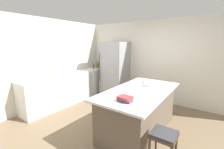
{
  "coord_description": "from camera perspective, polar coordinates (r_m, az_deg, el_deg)",
  "views": [
    {
      "loc": [
        1.75,
        -2.54,
        1.89
      ],
      "look_at": [
        -0.7,
        0.93,
        1.0
      ],
      "focal_mm": 24.16,
      "sensor_mm": 36.0,
      "label": 1
    }
  ],
  "objects": [
    {
      "name": "mixing_bowl",
      "position": [
        3.53,
        13.92,
        -3.61
      ],
      "size": [
        0.22,
        0.22,
        0.09
      ],
      "color": "silver",
      "rests_on": "kitchen_island"
    },
    {
      "name": "counter_run_left",
      "position": [
        5.13,
        -15.4,
        -4.68
      ],
      "size": [
        0.64,
        3.15,
        0.94
      ],
      "color": "silver",
      "rests_on": "ground_plane"
    },
    {
      "name": "wall_left",
      "position": [
        4.95,
        -23.42,
        4.0
      ],
      "size": [
        0.1,
        6.0,
        2.6
      ],
      "primitive_type": "cube",
      "color": "silver",
      "rests_on": "ground_plane"
    },
    {
      "name": "ground_plane",
      "position": [
        3.62,
        0.65,
        -19.64
      ],
      "size": [
        7.2,
        7.2,
        0.0
      ],
      "primitive_type": "plane",
      "color": "#7A664C"
    },
    {
      "name": "wall_rear",
      "position": [
        5.14,
        15.15,
        4.82
      ],
      "size": [
        6.0,
        0.1,
        2.6
      ],
      "primitive_type": "cube",
      "color": "silver",
      "rests_on": "ground_plane"
    },
    {
      "name": "whiskey_bottle",
      "position": [
        6.02,
        -5.03,
        3.61
      ],
      "size": [
        0.08,
        0.08,
        0.25
      ],
      "color": "brown",
      "rests_on": "counter_run_left"
    },
    {
      "name": "sink_faucet",
      "position": [
        4.86,
        -18.7,
        1.77
      ],
      "size": [
        0.15,
        0.05,
        0.3
      ],
      "color": "silver",
      "rests_on": "counter_run_left"
    },
    {
      "name": "paper_towel_roll",
      "position": [
        5.03,
        -15.38,
        2.01
      ],
      "size": [
        0.14,
        0.14,
        0.31
      ],
      "color": "gray",
      "rests_on": "counter_run_left"
    },
    {
      "name": "hot_sauce_bottle",
      "position": [
        5.83,
        -6.99,
        3.11
      ],
      "size": [
        0.05,
        0.05,
        0.2
      ],
      "color": "red",
      "rests_on": "counter_run_left"
    },
    {
      "name": "refrigerator",
      "position": [
        5.36,
        1.07,
        1.89
      ],
      "size": [
        0.85,
        0.78,
        1.93
      ],
      "color": "#93969B",
      "rests_on": "ground_plane"
    },
    {
      "name": "cookbook_stack",
      "position": [
        2.57,
        4.95,
        -9.12
      ],
      "size": [
        0.26,
        0.21,
        0.09
      ],
      "color": "#334770",
      "rests_on": "kitchen_island"
    },
    {
      "name": "flower_vase",
      "position": [
        4.61,
        -21.96,
        0.23
      ],
      "size": [
        0.1,
        0.1,
        0.33
      ],
      "color": "silver",
      "rests_on": "counter_run_left"
    },
    {
      "name": "olive_oil_bottle",
      "position": [
        5.85,
        -5.77,
        3.54
      ],
      "size": [
        0.06,
        0.06,
        0.29
      ],
      "color": "olive",
      "rests_on": "counter_run_left"
    },
    {
      "name": "gin_bottle",
      "position": [
        5.96,
        -5.78,
        3.76
      ],
      "size": [
        0.08,
        0.08,
        0.31
      ],
      "color": "#8CB79E",
      "rests_on": "counter_run_left"
    },
    {
      "name": "cutting_board",
      "position": [
        3.78,
        13.76,
        -3.14
      ],
      "size": [
        0.35,
        0.22,
        0.02
      ],
      "color": "#9E7042",
      "rests_on": "kitchen_island"
    },
    {
      "name": "kitchen_island",
      "position": [
        3.38,
        10.24,
        -13.22
      ],
      "size": [
        1.1,
        2.13,
        0.93
      ],
      "color": "brown",
      "rests_on": "ground_plane"
    },
    {
      "name": "bar_stool",
      "position": [
        2.49,
        18.91,
        -22.25
      ],
      "size": [
        0.36,
        0.36,
        0.64
      ],
      "color": "#473828",
      "rests_on": "ground_plane"
    }
  ]
}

